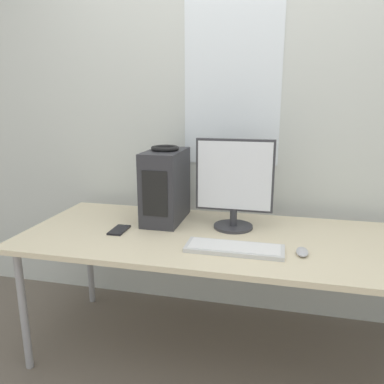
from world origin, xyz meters
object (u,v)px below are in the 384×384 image
at_px(cell_phone, 119,230).
at_px(mouse, 302,252).
at_px(keyboard, 234,248).
at_px(monitor_main, 234,183).
at_px(pc_tower, 166,186).
at_px(headphones, 165,148).

bearing_deg(cell_phone, mouse, -6.91).
bearing_deg(cell_phone, keyboard, -12.10).
distance_m(monitor_main, keyboard, 0.41).
bearing_deg(pc_tower, headphones, 90.00).
relative_size(monitor_main, mouse, 4.50).
relative_size(pc_tower, cell_phone, 2.66).
distance_m(monitor_main, mouse, 0.52).
distance_m(headphones, mouse, 0.93).
bearing_deg(monitor_main, mouse, -39.42).
xyz_separation_m(headphones, mouse, (0.76, -0.34, -0.41)).
distance_m(headphones, keyboard, 0.72).
bearing_deg(keyboard, monitor_main, 98.23).
distance_m(monitor_main, cell_phone, 0.68).
bearing_deg(monitor_main, pc_tower, 172.75).
bearing_deg(mouse, pc_tower, 155.66).
bearing_deg(monitor_main, keyboard, -81.77).
distance_m(headphones, monitor_main, 0.44).
distance_m(pc_tower, mouse, 0.86).
xyz_separation_m(pc_tower, mouse, (0.76, -0.34, -0.19)).
height_order(monitor_main, cell_phone, monitor_main).
bearing_deg(keyboard, mouse, 4.94).
relative_size(pc_tower, mouse, 3.77).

